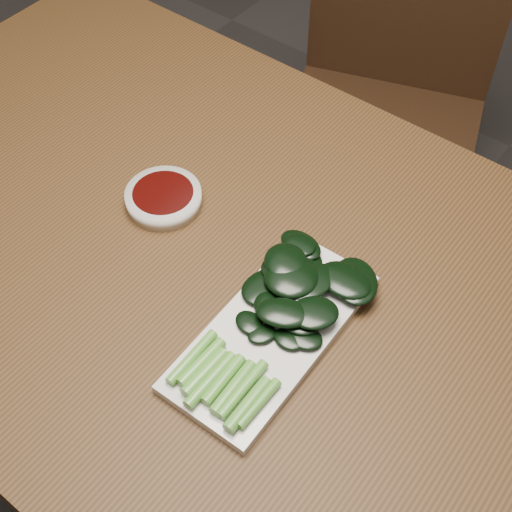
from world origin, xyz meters
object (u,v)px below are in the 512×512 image
table (234,294)px  sauce_bowl (164,198)px  chair_far (386,98)px  gai_lan (288,302)px  serving_plate (272,332)px

table → sauce_bowl: size_ratio=12.74×
chair_far → sauce_bowl: chair_far is taller
table → chair_far: size_ratio=1.57×
sauce_bowl → gai_lan: gai_lan is taller
serving_plate → gai_lan: gai_lan is taller
sauce_bowl → table: bearing=-9.5°
table → sauce_bowl: (-0.15, 0.02, 0.08)m
serving_plate → sauce_bowl: bearing=162.2°
table → sauce_bowl: 0.17m
gai_lan → serving_plate: bearing=-83.8°
chair_far → gai_lan: size_ratio=2.84×
chair_far → sauce_bowl: size_ratio=8.10×
table → gai_lan: bearing=-10.8°
sauce_bowl → gai_lan: 0.26m
sauce_bowl → gai_lan: size_ratio=0.35×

